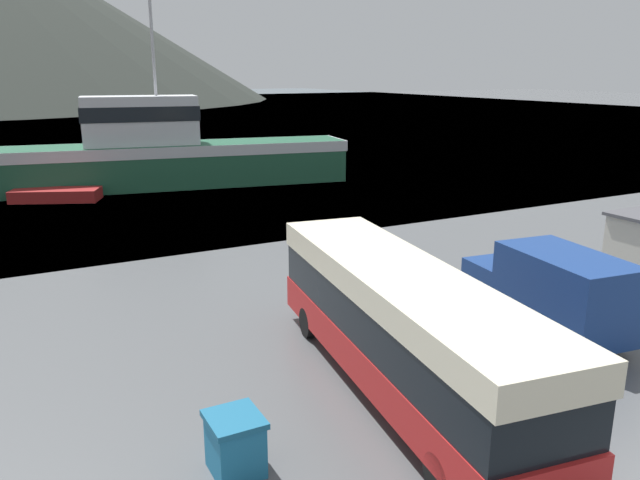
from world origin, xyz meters
name	(u,v)px	position (x,y,z in m)	size (l,w,h in m)	color
water_surface	(43,109)	(0.00, 140.43, 0.00)	(240.00, 240.00, 0.00)	slate
tour_bus	(402,324)	(-2.29, 6.09, 1.79)	(4.06, 11.41, 3.17)	red
delivery_van	(551,289)	(3.85, 7.00, 1.37)	(2.87, 5.95, 2.63)	navy
fishing_boat	(171,153)	(0.26, 37.31, 2.30)	(23.89, 7.99, 12.76)	#1E5138
storage_bin	(235,444)	(-7.09, 4.87, 0.63)	(1.05, 1.14, 1.23)	teal
small_boat	(56,195)	(-7.47, 35.51, 0.37)	(5.51, 3.81, 0.75)	maroon
mooring_bollard	(337,230)	(3.39, 19.43, 0.49)	(0.38, 0.38, 0.91)	black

